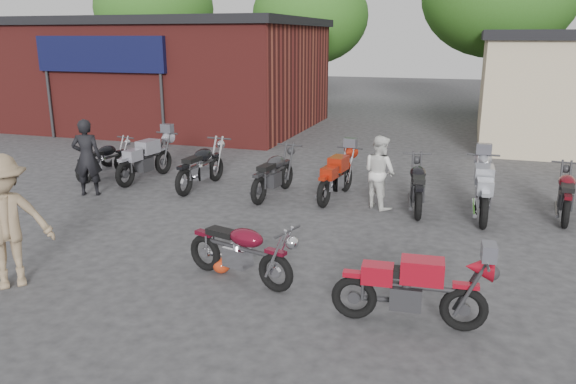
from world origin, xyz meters
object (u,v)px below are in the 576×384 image
(vintage_motorcycle, at_px, (241,247))
(person_dark, at_px, (87,158))
(helmet, at_px, (221,265))
(row_bike_6, at_px, (483,187))
(sportbike, at_px, (412,286))
(row_bike_5, at_px, (418,183))
(row_bike_0, at_px, (105,158))
(person_tan, at_px, (5,222))
(row_bike_2, at_px, (201,164))
(row_bike_1, at_px, (146,157))
(row_bike_7, at_px, (566,192))
(row_bike_4, at_px, (336,174))
(person_light, at_px, (380,172))
(row_bike_3, at_px, (274,171))

(vintage_motorcycle, distance_m, person_dark, 6.22)
(helmet, relative_size, row_bike_6, 0.13)
(person_dark, relative_size, row_bike_6, 0.83)
(sportbike, distance_m, row_bike_5, 5.15)
(sportbike, height_order, row_bike_0, sportbike)
(helmet, relative_size, person_tan, 0.14)
(row_bike_2, relative_size, row_bike_6, 0.98)
(sportbike, distance_m, row_bike_1, 9.17)
(vintage_motorcycle, relative_size, row_bike_7, 0.99)
(row_bike_1, xyz_separation_m, row_bike_4, (5.04, -0.17, -0.03))
(person_light, xyz_separation_m, row_bike_7, (3.71, 0.46, -0.24))
(row_bike_5, bearing_deg, helmet, 141.98)
(vintage_motorcycle, bearing_deg, person_light, 89.27)
(sportbike, distance_m, person_dark, 8.74)
(person_light, relative_size, row_bike_7, 0.83)
(person_dark, bearing_deg, sportbike, 129.60)
(person_dark, distance_m, person_tan, 4.99)
(row_bike_7, bearing_deg, row_bike_4, 96.54)
(person_dark, distance_m, row_bike_1, 1.73)
(person_dark, bearing_deg, person_tan, 90.54)
(row_bike_3, xyz_separation_m, row_bike_4, (1.42, 0.23, -0.01))
(person_dark, bearing_deg, row_bike_3, 172.97)
(vintage_motorcycle, height_order, person_tan, person_tan)
(row_bike_0, relative_size, row_bike_7, 0.96)
(vintage_motorcycle, relative_size, row_bike_6, 0.88)
(person_light, relative_size, row_bike_3, 0.77)
(helmet, distance_m, person_tan, 3.21)
(helmet, height_order, row_bike_2, row_bike_2)
(person_dark, distance_m, row_bike_0, 1.71)
(sportbike, height_order, helmet, sportbike)
(sportbike, distance_m, row_bike_4, 5.84)
(row_bike_0, distance_m, row_bike_3, 4.80)
(sportbike, height_order, row_bike_4, row_bike_4)
(person_dark, xyz_separation_m, row_bike_3, (4.13, 1.23, -0.30))
(row_bike_2, bearing_deg, person_light, -89.93)
(person_tan, bearing_deg, row_bike_4, 14.72)
(person_light, xyz_separation_m, row_bike_4, (-1.03, 0.37, -0.21))
(vintage_motorcycle, bearing_deg, row_bike_7, 60.28)
(sportbike, relative_size, row_bike_0, 1.04)
(vintage_motorcycle, relative_size, person_light, 1.19)
(sportbike, distance_m, row_bike_6, 5.12)
(row_bike_4, bearing_deg, person_dark, 111.77)
(row_bike_3, bearing_deg, person_dark, 112.33)
(row_bike_5, bearing_deg, row_bike_3, 81.88)
(sportbike, xyz_separation_m, person_tan, (-5.76, -0.62, 0.45))
(helmet, height_order, person_light, person_light)
(sportbike, bearing_deg, person_tan, -178.05)
(vintage_motorcycle, distance_m, person_light, 4.65)
(row_bike_6, bearing_deg, helmet, 135.87)
(row_bike_0, distance_m, row_bike_6, 9.36)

